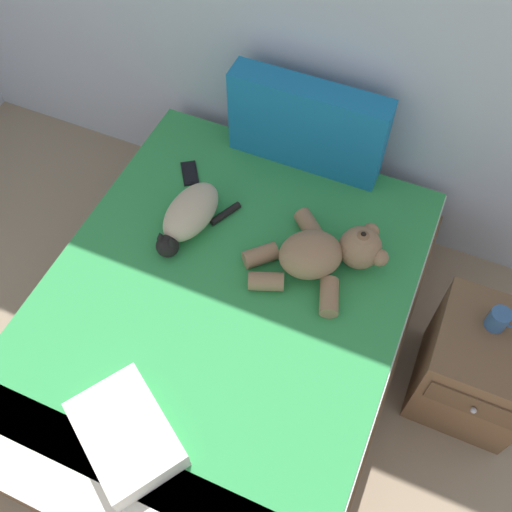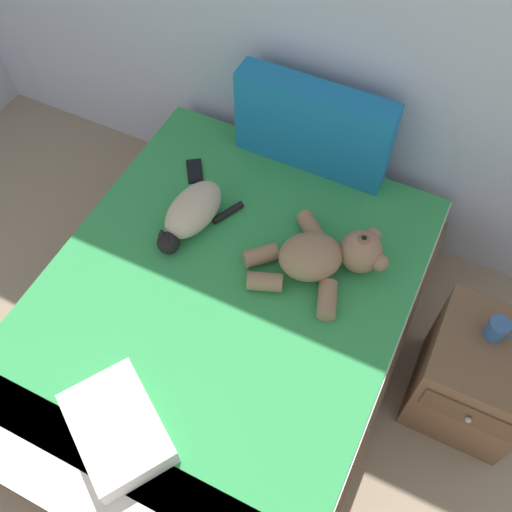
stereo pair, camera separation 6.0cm
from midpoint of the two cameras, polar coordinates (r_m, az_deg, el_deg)
name	(u,v)px [view 1 (the left image)]	position (r m, az deg, el deg)	size (l,w,h in m)	color
bed	(222,328)	(2.59, -4.05, -7.11)	(1.52, 1.93, 0.49)	brown
patterned_cushion	(307,126)	(2.68, 4.41, 12.74)	(0.73, 0.14, 0.44)	#1972AD
cat	(189,215)	(2.54, -7.34, 4.01)	(0.28, 0.42, 0.15)	#C6B293
teddy_bear	(325,254)	(2.40, 6.11, 0.22)	(0.58, 0.48, 0.20)	#937051
cell_phone	(190,173)	(2.79, -7.20, 8.14)	(0.14, 0.16, 0.01)	black
throw_pillow	(126,434)	(2.15, -13.54, -16.82)	(0.40, 0.28, 0.11)	white
nightstand	(477,368)	(2.64, 20.41, -10.33)	(0.44, 0.48, 0.53)	brown
mug	(499,320)	(2.41, 22.27, -5.86)	(0.12, 0.08, 0.09)	#33598C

